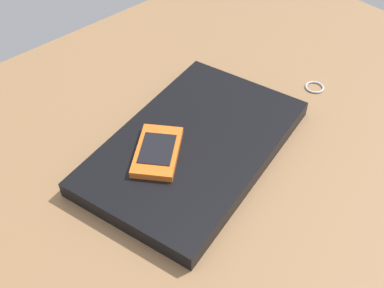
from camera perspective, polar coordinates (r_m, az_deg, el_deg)
The scene contains 4 objects.
desk_surface at distance 75.41cm, azimuth -0.92°, elevation -0.85°, with size 120.00×80.00×3.00cm, color olive.
laptop_closed at distance 72.05cm, azimuth 0.00°, elevation -0.40°, with size 34.96×21.84×2.57cm, color black.
cell_phone_on_laptop at distance 69.01cm, azimuth -4.16°, elevation -0.89°, with size 11.65×11.08×1.22cm.
key_ring at distance 87.71cm, azimuth 14.47°, elevation 6.61°, with size 3.36×3.36×0.36cm, color silver.
Camera 1 is at (-34.97, -39.65, 55.27)cm, focal length 44.52 mm.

